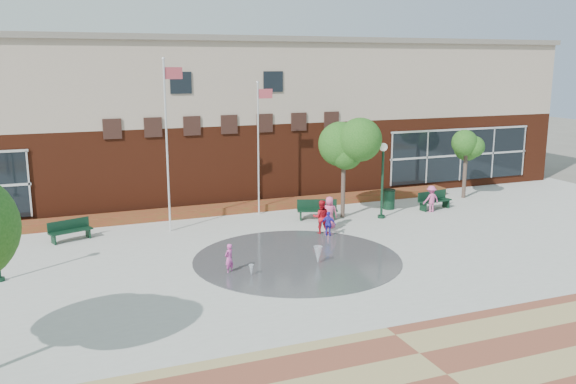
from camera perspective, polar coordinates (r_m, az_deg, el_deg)
name	(u,v)px	position (r m, az deg, el deg)	size (l,w,h in m)	color
ground	(329,284)	(22.18, 3.86, -8.60)	(120.00, 120.00, 0.00)	#666056
plaza_concrete	(288,252)	(25.64, 0.00, -5.68)	(46.00, 18.00, 0.01)	#A8A8A0
paver_band	(447,375)	(16.71, 14.66, -16.23)	(46.00, 6.00, 0.01)	brown
splash_pad	(297,260)	(24.76, 0.86, -6.34)	(8.40, 8.40, 0.01)	#383A3D
library_building	(206,116)	(37.42, -7.70, 7.08)	(44.40, 10.40, 9.20)	#531F0F
flower_bed	(235,212)	(32.56, -4.94, -1.88)	(26.00, 1.20, 0.40)	#AB0A19
flagpole_left	(167,137)	(28.49, -11.21, 5.09)	(0.94, 0.21, 8.04)	silver
flagpole_right	(259,141)	(31.30, -2.73, 4.76)	(0.85, 0.14, 6.89)	silver
lamp_right	(383,172)	(31.02, 8.85, 1.86)	(0.41, 0.41, 3.87)	#11311F
bench_left	(71,234)	(28.84, -19.66, -3.76)	(1.95, 1.11, 0.94)	#11311F
bench_mid	(317,214)	(30.81, 2.75, -2.03)	(2.09, 1.19, 1.01)	#11311F
bench_right	(434,204)	(33.87, 13.54, -1.08)	(2.03, 0.82, 0.99)	#11311F
trash_can	(389,199)	(33.39, 9.43, -0.67)	(0.67, 0.67, 1.09)	#11311F
tree_mid	(344,146)	(30.71, 5.26, 4.34)	(3.03, 3.03, 5.11)	#403029
tree_small_right	(466,147)	(36.76, 16.35, 4.06)	(2.42, 2.42, 4.14)	#403029
water_jet_a	(318,264)	(24.25, 2.81, -6.76)	(0.36, 0.36, 0.70)	white
water_jet_b	(251,276)	(22.95, -3.46, -7.87)	(0.19, 0.19, 0.42)	white
child_splash	(229,258)	(23.19, -5.54, -6.21)	(0.42, 0.27, 1.14)	#D549A6
adult_red	(321,217)	(28.24, 3.12, -2.36)	(0.77, 0.60, 1.59)	red
adult_pink	(329,212)	(29.22, 3.90, -1.92)	(0.76, 0.49, 1.55)	#E25285
child_blue	(329,224)	(27.87, 3.82, -3.01)	(0.68, 0.28, 1.17)	#312BBC
person_bench	(431,199)	(33.17, 13.25, -0.64)	(0.92, 0.53, 1.43)	#CF5191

